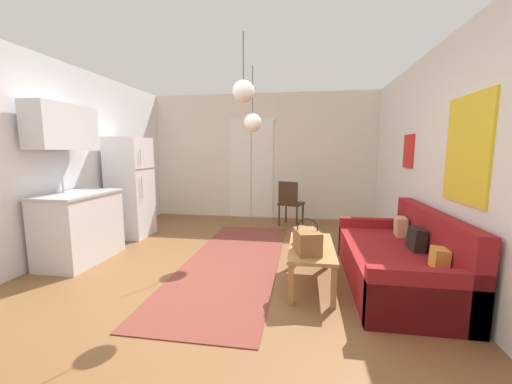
# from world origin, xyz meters

# --- Properties ---
(ground_plane) EXTENTS (5.29, 7.38, 0.10)m
(ground_plane) POSITION_xyz_m (0.00, 0.00, -0.05)
(ground_plane) COLOR brown
(wall_back) EXTENTS (4.89, 0.13, 2.63)m
(wall_back) POSITION_xyz_m (-0.01, 3.44, 1.30)
(wall_back) COLOR silver
(wall_back) RESTS_ON ground_plane
(wall_right) EXTENTS (0.12, 6.98, 2.63)m
(wall_right) POSITION_xyz_m (2.40, 0.00, 1.31)
(wall_right) COLOR white
(wall_right) RESTS_ON ground_plane
(wall_left) EXTENTS (0.12, 6.98, 2.63)m
(wall_left) POSITION_xyz_m (-2.40, 0.00, 1.31)
(wall_left) COLOR silver
(wall_left) RESTS_ON ground_plane
(area_rug) EXTENTS (1.18, 3.44, 0.01)m
(area_rug) POSITION_xyz_m (-0.01, 0.72, 0.01)
(area_rug) COLOR brown
(area_rug) RESTS_ON ground_plane
(couch) EXTENTS (0.91, 1.90, 0.82)m
(couch) POSITION_xyz_m (1.94, 0.32, 0.26)
(couch) COLOR maroon
(couch) RESTS_ON ground_plane
(coffee_table) EXTENTS (0.47, 1.03, 0.43)m
(coffee_table) POSITION_xyz_m (0.98, 0.18, 0.37)
(coffee_table) COLOR #A87542
(coffee_table) RESTS_ON ground_plane
(bamboo_vase) EXTENTS (0.09, 0.09, 0.40)m
(bamboo_vase) POSITION_xyz_m (0.87, 0.31, 0.52)
(bamboo_vase) COLOR #47704C
(bamboo_vase) RESTS_ON coffee_table
(handbag) EXTENTS (0.29, 0.37, 0.35)m
(handbag) POSITION_xyz_m (0.93, -0.06, 0.55)
(handbag) COLOR brown
(handbag) RESTS_ON coffee_table
(refrigerator) EXTENTS (0.60, 0.61, 1.65)m
(refrigerator) POSITION_xyz_m (-1.98, 1.62, 0.83)
(refrigerator) COLOR white
(refrigerator) RESTS_ON ground_plane
(kitchen_counter) EXTENTS (0.62, 1.04, 2.01)m
(kitchen_counter) POSITION_xyz_m (-2.02, 0.43, 0.75)
(kitchen_counter) COLOR silver
(kitchen_counter) RESTS_ON ground_plane
(accent_chair) EXTENTS (0.53, 0.52, 0.86)m
(accent_chair) POSITION_xyz_m (0.64, 2.73, 0.48)
(accent_chair) COLOR #382619
(accent_chair) RESTS_ON ground_plane
(pendant_lamp_near) EXTENTS (0.23, 0.23, 0.70)m
(pendant_lamp_near) POSITION_xyz_m (0.25, 0.16, 2.04)
(pendant_lamp_near) COLOR black
(pendant_lamp_far) EXTENTS (0.26, 0.26, 0.92)m
(pendant_lamp_far) POSITION_xyz_m (0.14, 1.37, 1.84)
(pendant_lamp_far) COLOR black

